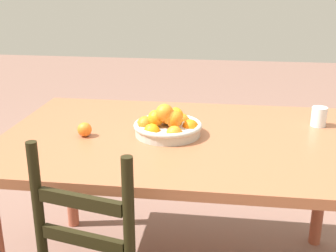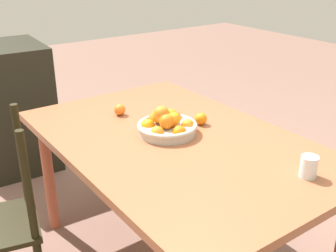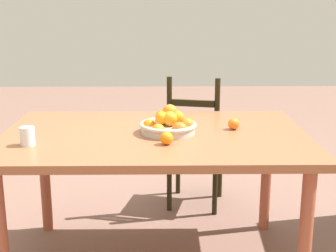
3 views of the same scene
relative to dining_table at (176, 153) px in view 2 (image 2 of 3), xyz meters
name	(u,v)px [view 2 (image 2 of 3)]	position (x,y,z in m)	size (l,w,h in m)	color
dining_table	(176,153)	(0.00, 0.00, 0.00)	(1.63, 1.06, 0.78)	#9B5939
chair_near_window	(5,223)	(0.28, 0.80, -0.25)	(0.46, 0.46, 0.97)	black
cabinet	(11,107)	(1.71, 0.34, -0.20)	(0.64, 0.56, 0.99)	black
fruit_bowl	(167,124)	(0.08, 0.00, 0.13)	(0.31, 0.31, 0.15)	beige
orange_loose_0	(120,110)	(0.44, 0.07, 0.11)	(0.06, 0.06, 0.06)	orange
orange_loose_1	(201,119)	(0.06, -0.21, 0.11)	(0.06, 0.06, 0.06)	orange
drinking_glass	(309,167)	(-0.62, -0.22, 0.13)	(0.07, 0.07, 0.09)	silver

